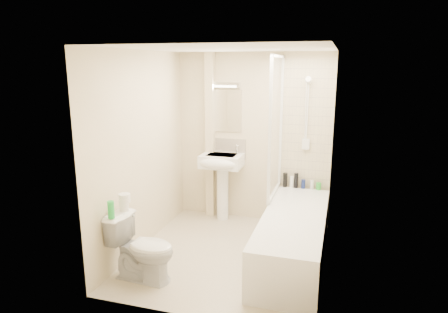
% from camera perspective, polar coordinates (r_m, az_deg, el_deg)
% --- Properties ---
extents(floor, '(2.50, 2.50, 0.00)m').
position_cam_1_polar(floor, '(4.94, 0.66, -13.86)').
color(floor, beige).
rests_on(floor, ground).
extents(wall_back, '(2.20, 0.02, 2.40)m').
position_cam_1_polar(wall_back, '(5.71, 4.15, 2.60)').
color(wall_back, beige).
rests_on(wall_back, ground).
extents(wall_left, '(0.02, 2.50, 2.40)m').
position_cam_1_polar(wall_left, '(4.93, -11.69, 0.65)').
color(wall_left, beige).
rests_on(wall_left, ground).
extents(wall_right, '(0.02, 2.50, 2.40)m').
position_cam_1_polar(wall_right, '(4.36, 14.74, -1.15)').
color(wall_right, beige).
rests_on(wall_right, ground).
extents(ceiling, '(2.20, 2.50, 0.02)m').
position_cam_1_polar(ceiling, '(4.40, 0.75, 15.18)').
color(ceiling, white).
rests_on(ceiling, wall_back).
extents(tile_back, '(0.70, 0.01, 1.75)m').
position_cam_1_polar(tile_back, '(5.55, 11.76, 4.40)').
color(tile_back, beige).
rests_on(tile_back, wall_back).
extents(tile_right, '(0.01, 2.10, 1.75)m').
position_cam_1_polar(tile_right, '(4.42, 14.81, 2.01)').
color(tile_right, beige).
rests_on(tile_right, wall_right).
extents(pipe_boxing, '(0.12, 0.12, 2.40)m').
position_cam_1_polar(pipe_boxing, '(5.82, -1.96, 2.82)').
color(pipe_boxing, beige).
rests_on(pipe_boxing, ground).
extents(splashback, '(0.60, 0.02, 0.30)m').
position_cam_1_polar(splashback, '(5.83, 0.25, 1.16)').
color(splashback, beige).
rests_on(splashback, wall_back).
extents(mirror, '(0.46, 0.01, 0.60)m').
position_cam_1_polar(mirror, '(5.74, 0.25, 6.53)').
color(mirror, white).
rests_on(mirror, wall_back).
extents(strip_light, '(0.42, 0.07, 0.07)m').
position_cam_1_polar(strip_light, '(5.69, 0.19, 10.21)').
color(strip_light, silver).
rests_on(strip_light, wall_back).
extents(bathtub, '(0.70, 2.10, 0.55)m').
position_cam_1_polar(bathtub, '(4.78, 9.87, -11.20)').
color(bathtub, white).
rests_on(bathtub, ground).
extents(shower_screen, '(0.04, 0.92, 1.80)m').
position_cam_1_polar(shower_screen, '(5.16, 7.45, 4.19)').
color(shower_screen, white).
rests_on(shower_screen, bathtub).
extents(shower_fixture, '(0.10, 0.16, 0.99)m').
position_cam_1_polar(shower_fixture, '(5.49, 11.76, 5.58)').
color(shower_fixture, white).
rests_on(shower_fixture, wall_back).
extents(pedestal_sink, '(0.58, 0.52, 1.12)m').
position_cam_1_polar(pedestal_sink, '(5.68, -0.40, -1.72)').
color(pedestal_sink, white).
rests_on(pedestal_sink, ground).
extents(bottle_black_a, '(0.06, 0.06, 0.20)m').
position_cam_1_polar(bottle_black_a, '(5.67, 8.73, -3.33)').
color(bottle_black_a, black).
rests_on(bottle_black_a, bathtub).
extents(bottle_white_a, '(0.06, 0.06, 0.16)m').
position_cam_1_polar(bottle_white_a, '(5.66, 9.65, -3.59)').
color(bottle_white_a, white).
rests_on(bottle_white_a, bathtub).
extents(bottle_black_b, '(0.06, 0.06, 0.21)m').
position_cam_1_polar(bottle_black_b, '(5.65, 10.26, -3.39)').
color(bottle_black_b, black).
rests_on(bottle_black_b, bathtub).
extents(bottle_blue, '(0.06, 0.06, 0.13)m').
position_cam_1_polar(bottle_blue, '(5.65, 11.25, -3.87)').
color(bottle_blue, navy).
rests_on(bottle_blue, bathtub).
extents(bottle_white_b, '(0.05, 0.05, 0.12)m').
position_cam_1_polar(bottle_white_b, '(5.65, 12.46, -3.96)').
color(bottle_white_b, silver).
rests_on(bottle_white_b, bathtub).
extents(bottle_green, '(0.07, 0.07, 0.10)m').
position_cam_1_polar(bottle_green, '(5.64, 13.36, -4.15)').
color(bottle_green, green).
rests_on(bottle_green, bathtub).
extents(toilet, '(0.50, 0.75, 0.71)m').
position_cam_1_polar(toilet, '(4.39, -11.54, -12.66)').
color(toilet, white).
rests_on(toilet, ground).
extents(toilet_roll_lower, '(0.10, 0.10, 0.10)m').
position_cam_1_polar(toilet_roll_lower, '(4.42, -14.10, -6.87)').
color(toilet_roll_lower, white).
rests_on(toilet_roll_lower, toilet).
extents(toilet_roll_upper, '(0.12, 0.12, 0.09)m').
position_cam_1_polar(toilet_roll_upper, '(4.37, -14.03, -5.76)').
color(toilet_roll_upper, white).
rests_on(toilet_roll_upper, toilet_roll_lower).
extents(green_bottle, '(0.07, 0.07, 0.18)m').
position_cam_1_polar(green_bottle, '(4.23, -15.84, -7.33)').
color(green_bottle, green).
rests_on(green_bottle, toilet).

